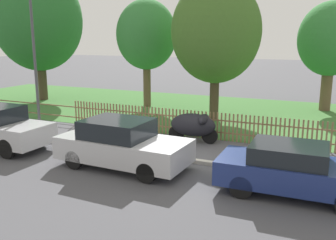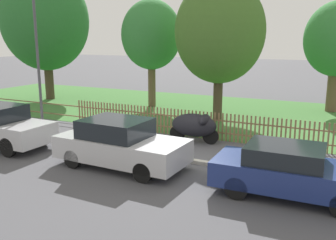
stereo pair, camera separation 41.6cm
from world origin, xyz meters
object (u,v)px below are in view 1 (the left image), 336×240
object	(u,v)px
parked_car_navy_estate	(122,144)
tree_far_left	(331,40)
street_lamp	(31,37)
parked_car_red_compact	(294,169)
covered_motorcycle	(194,125)
tree_mid_park	(216,32)
tree_behind_motorcycle	(146,35)
tree_nearest_kerb	(38,20)

from	to	relation	value
parked_car_navy_estate	tree_far_left	world-z (taller)	tree_far_left
street_lamp	parked_car_red_compact	bearing A→B (deg)	-10.17
parked_car_red_compact	street_lamp	xyz separation A→B (m)	(-10.16, 1.82, 3.29)
covered_motorcycle	tree_far_left	world-z (taller)	tree_far_left
street_lamp	covered_motorcycle	bearing A→B (deg)	15.92
parked_car_navy_estate	street_lamp	xyz separation A→B (m)	(-5.06, 1.81, 3.22)
parked_car_red_compact	covered_motorcycle	distance (m)	5.38
tree_mid_park	tree_far_left	bearing A→B (deg)	42.62
street_lamp	parked_car_navy_estate	bearing A→B (deg)	-19.67
parked_car_navy_estate	tree_behind_motorcycle	xyz separation A→B (m)	(-4.10, 9.68, 3.34)
tree_far_left	covered_motorcycle	bearing A→B (deg)	-115.92
covered_motorcycle	street_lamp	world-z (taller)	street_lamp
tree_nearest_kerb	tree_behind_motorcycle	world-z (taller)	tree_nearest_kerb
parked_car_navy_estate	covered_motorcycle	distance (m)	3.72
street_lamp	tree_nearest_kerb	bearing A→B (deg)	130.92
tree_far_left	street_lamp	xyz separation A→B (m)	(-10.52, -10.78, 0.13)
parked_car_navy_estate	tree_behind_motorcycle	world-z (taller)	tree_behind_motorcycle
tree_far_left	tree_behind_motorcycle	bearing A→B (deg)	-163.11
parked_car_navy_estate	tree_mid_park	world-z (taller)	tree_mid_park
tree_behind_motorcycle	tree_far_left	distance (m)	9.99
tree_mid_park	parked_car_navy_estate	bearing A→B (deg)	-93.50
tree_behind_motorcycle	tree_far_left	bearing A→B (deg)	16.89
covered_motorcycle	tree_nearest_kerb	world-z (taller)	tree_nearest_kerb
tree_mid_park	parked_car_red_compact	bearing A→B (deg)	-60.10
parked_car_red_compact	tree_nearest_kerb	world-z (taller)	tree_nearest_kerb
tree_nearest_kerb	street_lamp	xyz separation A→B (m)	(6.30, -7.27, -1.03)
parked_car_red_compact	tree_far_left	distance (m)	13.00
tree_nearest_kerb	street_lamp	bearing A→B (deg)	-49.08
parked_car_red_compact	tree_behind_motorcycle	distance (m)	13.79
covered_motorcycle	tree_mid_park	size ratio (longest dim) A/B	0.29
tree_far_left	tree_nearest_kerb	bearing A→B (deg)	-168.24
parked_car_red_compact	tree_behind_motorcycle	bearing A→B (deg)	132.43
tree_nearest_kerb	tree_mid_park	size ratio (longest dim) A/B	1.21
parked_car_navy_estate	tree_mid_park	bearing A→B (deg)	88.71
tree_behind_motorcycle	parked_car_red_compact	bearing A→B (deg)	-46.51
parked_car_red_compact	tree_nearest_kerb	bearing A→B (deg)	150.03
tree_nearest_kerb	tree_mid_park	bearing A→B (deg)	-5.18
parked_car_navy_estate	covered_motorcycle	world-z (taller)	parked_car_navy_estate
covered_motorcycle	parked_car_red_compact	bearing A→B (deg)	-45.83
parked_car_red_compact	street_lamp	bearing A→B (deg)	168.77
tree_nearest_kerb	tree_behind_motorcycle	size ratio (longest dim) A/B	1.34
parked_car_navy_estate	tree_behind_motorcycle	distance (m)	11.03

